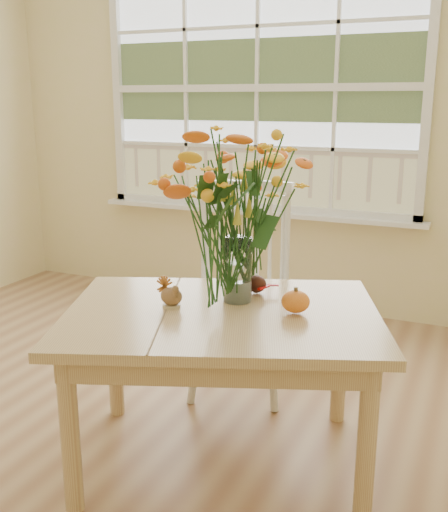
% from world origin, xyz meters
% --- Properties ---
extents(floor, '(4.00, 4.50, 0.01)m').
position_xyz_m(floor, '(0.00, 0.00, -0.01)').
color(floor, '#9C6F4B').
rests_on(floor, ground).
extents(wall_back, '(4.00, 0.02, 2.70)m').
position_xyz_m(wall_back, '(0.00, 2.25, 1.35)').
color(wall_back, '#EFE298').
rests_on(wall_back, floor).
extents(window, '(2.42, 0.12, 1.74)m').
position_xyz_m(window, '(0.00, 2.21, 1.53)').
color(window, silver).
rests_on(window, wall_back).
extents(dining_table, '(1.47, 1.27, 0.66)m').
position_xyz_m(dining_table, '(0.61, 0.26, 0.57)').
color(dining_table, tan).
rests_on(dining_table, floor).
extents(windsor_chair, '(0.58, 0.57, 1.05)m').
position_xyz_m(windsor_chair, '(0.41, 0.95, 0.58)').
color(windsor_chair, white).
rests_on(windsor_chair, floor).
extents(flower_vase, '(0.56, 0.56, 0.67)m').
position_xyz_m(flower_vase, '(0.62, 0.40, 1.06)').
color(flower_vase, white).
rests_on(flower_vase, dining_table).
extents(pumpkin, '(0.11, 0.11, 0.09)m').
position_xyz_m(pumpkin, '(0.88, 0.35, 0.71)').
color(pumpkin, orange).
rests_on(pumpkin, dining_table).
extents(turkey_figurine, '(0.10, 0.07, 0.11)m').
position_xyz_m(turkey_figurine, '(0.41, 0.22, 0.71)').
color(turkey_figurine, '#CCB78C').
rests_on(turkey_figurine, dining_table).
extents(dark_gourd, '(0.13, 0.12, 0.07)m').
position_xyz_m(dark_gourd, '(0.65, 0.53, 0.70)').
color(dark_gourd, '#38160F').
rests_on(dark_gourd, dining_table).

